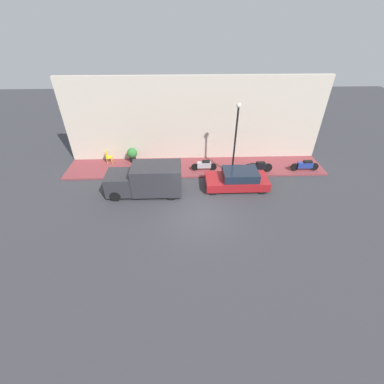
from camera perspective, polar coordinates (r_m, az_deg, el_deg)
ground_plane at (r=14.81m, az=1.69°, el=-4.94°), size 60.00×60.00×0.00m
sidewalk at (r=19.18m, az=0.76°, el=5.54°), size 2.83×18.73×0.12m
building_facade at (r=19.35m, az=0.61°, el=15.63°), size 0.30×18.73×6.13m
parked_car at (r=16.96m, az=10.09°, el=2.78°), size 1.80×4.03×1.25m
delivery_van at (r=16.23m, az=-10.25°, el=2.74°), size 1.85×4.62×1.95m
motorcycle_red at (r=18.25m, az=-8.76°, el=5.19°), size 0.30×1.86×0.80m
motorcycle_blue at (r=20.13m, az=23.83°, el=5.45°), size 0.30×2.01×0.78m
motorcycle_black at (r=18.85m, az=14.51°, el=5.51°), size 0.30×2.04×0.78m
scooter_silver at (r=18.51m, az=2.73°, el=5.99°), size 0.30×1.83×0.77m
streetlamp at (r=17.09m, az=9.75°, el=12.90°), size 0.31×0.31×4.96m
potted_plant at (r=20.01m, az=-13.12°, el=8.20°), size 0.75×0.75×1.12m
cafe_chair at (r=20.37m, az=-18.15°, el=7.56°), size 0.40×0.40×1.00m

